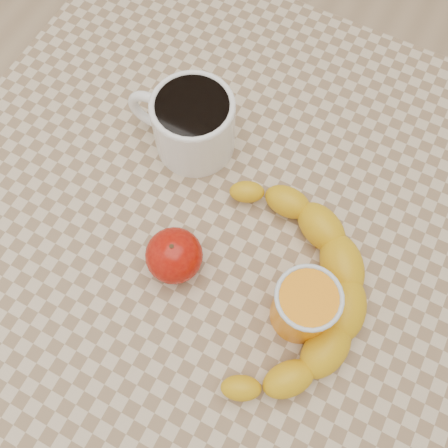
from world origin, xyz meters
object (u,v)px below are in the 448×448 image
at_px(apple, 174,256).
at_px(banana, 286,289).
at_px(coffee_mug, 192,122).
at_px(orange_juice_glass, 304,306).
at_px(table, 224,253).

height_order(apple, banana, apple).
relative_size(coffee_mug, orange_juice_glass, 1.78).
relative_size(orange_juice_glass, banana, 0.23).
height_order(coffee_mug, apple, coffee_mug).
height_order(table, banana, banana).
distance_m(coffee_mug, orange_juice_glass, 0.27).
distance_m(orange_juice_glass, banana, 0.03).
bearing_deg(orange_juice_glass, table, 156.60).
bearing_deg(apple, banana, 10.88).
distance_m(table, banana, 0.16).
bearing_deg(coffee_mug, banana, -34.49).
xyz_separation_m(coffee_mug, banana, (0.20, -0.14, -0.02)).
relative_size(table, orange_juice_glass, 9.39).
xyz_separation_m(table, apple, (-0.03, -0.07, 0.12)).
bearing_deg(orange_juice_glass, banana, 151.43).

